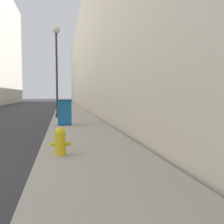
% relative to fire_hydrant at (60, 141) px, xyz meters
% --- Properties ---
extents(sidewalk_right, '(2.87, 60.00, 0.14)m').
position_rel_fire_hydrant_xyz_m(sidewalk_right, '(0.87, 16.59, -0.43)').
color(sidewalk_right, '#9E998E').
rests_on(sidewalk_right, ground).
extents(building_right_stone, '(12.00, 60.00, 12.21)m').
position_rel_fire_hydrant_xyz_m(building_right_stone, '(8.41, 24.59, 5.61)').
color(building_right_stone, beige).
rests_on(building_right_stone, ground).
extents(fire_hydrant, '(0.50, 0.39, 0.68)m').
position_rel_fire_hydrant_xyz_m(fire_hydrant, '(0.00, 0.00, 0.00)').
color(fire_hydrant, yellow).
rests_on(fire_hydrant, sidewalk_right).
extents(trash_bin, '(0.68, 0.58, 1.24)m').
position_rel_fire_hydrant_xyz_m(trash_bin, '(0.17, 6.29, 0.28)').
color(trash_bin, '#19609E').
rests_on(trash_bin, sidewalk_right).
extents(lamppost, '(0.52, 0.52, 5.90)m').
position_rel_fire_hydrant_xyz_m(lamppost, '(-0.25, 10.45, 3.84)').
color(lamppost, '#2D332D').
rests_on(lamppost, sidewalk_right).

